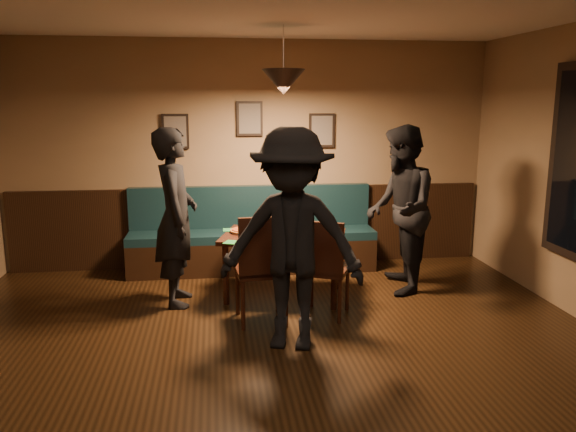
# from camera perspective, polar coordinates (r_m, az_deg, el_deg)

# --- Properties ---
(floor) EXTENTS (7.00, 7.00, 0.00)m
(floor) POSITION_cam_1_polar(r_m,az_deg,el_deg) (4.18, -0.36, -18.18)
(floor) COLOR black
(floor) RESTS_ON ground
(wall_back) EXTENTS (6.00, 0.00, 6.00)m
(wall_back) POSITION_cam_1_polar(r_m,az_deg,el_deg) (7.15, -3.83, 6.10)
(wall_back) COLOR #8C704F
(wall_back) RESTS_ON ground
(wainscot) EXTENTS (5.88, 0.06, 1.00)m
(wainscot) POSITION_cam_1_polar(r_m,az_deg,el_deg) (7.26, -3.72, -1.01)
(wainscot) COLOR black
(wainscot) RESTS_ON ground
(booth_bench) EXTENTS (3.00, 0.60, 1.00)m
(booth_bench) POSITION_cam_1_polar(r_m,az_deg,el_deg) (7.00, -3.57, -1.48)
(booth_bench) COLOR #0F232D
(booth_bench) RESTS_ON ground
(picture_left) EXTENTS (0.32, 0.04, 0.42)m
(picture_left) POSITION_cam_1_polar(r_m,az_deg,el_deg) (7.10, -11.19, 8.30)
(picture_left) COLOR black
(picture_left) RESTS_ON wall_back
(picture_center) EXTENTS (0.32, 0.04, 0.42)m
(picture_center) POSITION_cam_1_polar(r_m,az_deg,el_deg) (7.09, -3.86, 9.70)
(picture_center) COLOR black
(picture_center) RESTS_ON wall_back
(picture_right) EXTENTS (0.32, 0.04, 0.42)m
(picture_right) POSITION_cam_1_polar(r_m,az_deg,el_deg) (7.21, 3.39, 8.54)
(picture_right) COLOR black
(picture_right) RESTS_ON wall_back
(pendant_lamp) EXTENTS (0.44, 0.44, 0.25)m
(pendant_lamp) POSITION_cam_1_polar(r_m,az_deg,el_deg) (5.85, -0.45, 13.26)
(pendant_lamp) COLOR black
(pendant_lamp) RESTS_ON ceiling
(dining_table) EXTENTS (1.44, 1.12, 0.68)m
(dining_table) POSITION_cam_1_polar(r_m,az_deg,el_deg) (6.10, -0.42, -4.97)
(dining_table) COLOR #311C0D
(dining_table) RESTS_ON floor
(chair_near_left) EXTENTS (0.50, 0.50, 1.05)m
(chair_near_left) POSITION_cam_1_polar(r_m,az_deg,el_deg) (5.39, -2.74, -5.15)
(chair_near_left) COLOR black
(chair_near_left) RESTS_ON floor
(chair_near_right) EXTENTS (0.57, 0.57, 0.97)m
(chair_near_right) POSITION_cam_1_polar(r_m,az_deg,el_deg) (5.55, 3.76, -5.10)
(chair_near_right) COLOR black
(chair_near_right) RESTS_ON floor
(diner_left) EXTENTS (0.44, 0.66, 1.81)m
(diner_left) POSITION_cam_1_polar(r_m,az_deg,el_deg) (5.88, -11.15, -0.14)
(diner_left) COLOR black
(diner_left) RESTS_ON floor
(diner_right) EXTENTS (0.84, 1.00, 1.82)m
(diner_right) POSITION_cam_1_polar(r_m,az_deg,el_deg) (6.27, 11.15, 0.62)
(diner_right) COLOR black
(diner_right) RESTS_ON floor
(diner_front) EXTENTS (1.35, 1.02, 1.86)m
(diner_front) POSITION_cam_1_polar(r_m,az_deg,el_deg) (4.73, 0.36, -2.43)
(diner_front) COLOR black
(diner_front) RESTS_ON floor
(pizza_a) EXTENTS (0.37, 0.37, 0.04)m
(pizza_a) POSITION_cam_1_polar(r_m,az_deg,el_deg) (6.13, -4.28, -1.46)
(pizza_a) COLOR orange
(pizza_a) RESTS_ON dining_table
(pizza_b) EXTENTS (0.44, 0.44, 0.04)m
(pizza_b) POSITION_cam_1_polar(r_m,az_deg,el_deg) (5.84, -0.12, -2.08)
(pizza_b) COLOR #D16127
(pizza_b) RESTS_ON dining_table
(pizza_c) EXTENTS (0.50, 0.50, 0.04)m
(pizza_c) POSITION_cam_1_polar(r_m,az_deg,el_deg) (6.21, 3.45, -1.26)
(pizza_c) COLOR orange
(pizza_c) RESTS_ON dining_table
(soda_glass) EXTENTS (0.08, 0.08, 0.16)m
(soda_glass) POSITION_cam_1_polar(r_m,az_deg,el_deg) (5.83, 5.21, -1.55)
(soda_glass) COLOR black
(soda_glass) RESTS_ON dining_table
(tabasco_bottle) EXTENTS (0.03, 0.03, 0.11)m
(tabasco_bottle) POSITION_cam_1_polar(r_m,az_deg,el_deg) (6.05, 4.72, -1.30)
(tabasco_bottle) COLOR #8A0E04
(tabasco_bottle) RESTS_ON dining_table
(napkin_a) EXTENTS (0.16, 0.16, 0.01)m
(napkin_a) POSITION_cam_1_polar(r_m,az_deg,el_deg) (6.24, -5.80, -1.40)
(napkin_a) COLOR #1E723C
(napkin_a) RESTS_ON dining_table
(napkin_b) EXTENTS (0.21, 0.21, 0.01)m
(napkin_b) POSITION_cam_1_polar(r_m,az_deg,el_deg) (5.70, -5.59, -2.64)
(napkin_b) COLOR #217F33
(napkin_b) RESTS_ON dining_table
(cutlery_set) EXTENTS (0.17, 0.06, 0.00)m
(cutlery_set) POSITION_cam_1_polar(r_m,az_deg,el_deg) (5.67, 0.20, -2.67)
(cutlery_set) COLOR #B7B7BC
(cutlery_set) RESTS_ON dining_table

